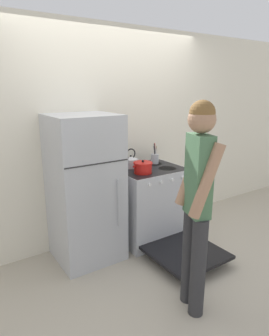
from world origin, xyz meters
TOP-DOWN VIEW (x-y plane):
  - ground_plane at (0.00, 0.00)m, footprint 14.00×14.00m
  - wall_back at (0.00, 0.03)m, footprint 10.00×0.06m
  - refrigerator at (-0.53, -0.32)m, footprint 0.68×0.67m
  - stove_range at (0.30, -0.37)m, footprint 0.80×1.40m
  - dutch_oven_pot at (0.12, -0.47)m, footprint 0.26×0.21m
  - tea_kettle at (0.13, -0.20)m, footprint 0.21×0.17m
  - utensil_jar at (0.50, -0.20)m, footprint 0.10×0.10m
  - person at (-0.13, -1.57)m, footprint 0.36×0.42m

SIDE VIEW (x-z plane):
  - ground_plane at x=0.00m, z-range 0.00..0.00m
  - stove_range at x=0.30m, z-range 0.00..0.90m
  - refrigerator at x=-0.53m, z-range 0.00..1.59m
  - dutch_oven_pot at x=0.12m, z-range 0.90..1.05m
  - utensil_jar at x=0.50m, z-range 0.84..1.11m
  - tea_kettle at x=0.13m, z-range 0.86..1.10m
  - person at x=-0.13m, z-range 0.12..1.89m
  - wall_back at x=0.00m, z-range 0.00..2.55m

